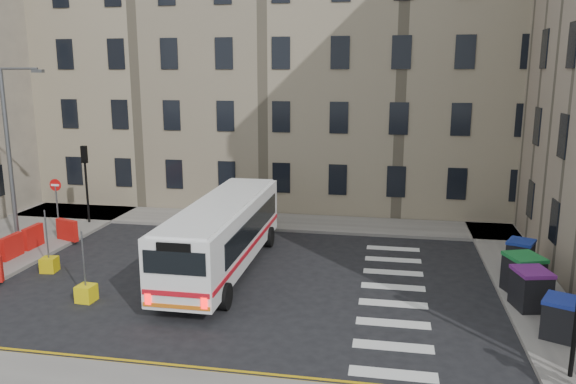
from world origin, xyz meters
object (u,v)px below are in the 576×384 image
(bollard_yellow, at_px, (49,265))
(bollard_chevron, at_px, (86,293))
(streetlamp, at_px, (9,156))
(wheelie_bin_d, at_px, (521,272))
(bus, at_px, (223,232))
(wheelie_bin_c, at_px, (523,274))
(wheelie_bin_e, at_px, (520,255))
(wheelie_bin_b, at_px, (531,289))
(wheelie_bin_a, at_px, (560,317))

(bollard_yellow, distance_m, bollard_chevron, 3.98)
(streetlamp, relative_size, wheelie_bin_d, 6.28)
(bus, height_order, wheelie_bin_c, bus)
(bus, bearing_deg, wheelie_bin_e, 8.98)
(bus, relative_size, wheelie_bin_b, 7.27)
(streetlamp, bearing_deg, wheelie_bin_a, -13.16)
(bollard_yellow, bearing_deg, wheelie_bin_d, 4.07)
(streetlamp, xyz_separation_m, bus, (10.13, -1.01, -2.70))
(wheelie_bin_b, distance_m, bollard_yellow, 18.43)
(wheelie_bin_a, bearing_deg, wheelie_bin_e, 113.85)
(bus, distance_m, wheelie_bin_d, 11.55)
(wheelie_bin_b, bearing_deg, bollard_yellow, 164.97)
(streetlamp, bearing_deg, wheelie_bin_b, -8.04)
(wheelie_bin_c, bearing_deg, wheelie_bin_b, -111.62)
(streetlamp, distance_m, wheelie_bin_d, 21.97)
(bus, bearing_deg, bollard_chevron, -134.86)
(bus, bearing_deg, bollard_yellow, -168.66)
(wheelie_bin_b, bearing_deg, bus, 156.83)
(bollard_yellow, bearing_deg, wheelie_bin_b, -1.96)
(wheelie_bin_a, bearing_deg, wheelie_bin_d, 118.92)
(wheelie_bin_a, xyz_separation_m, bollard_chevron, (-15.71, 0.19, -0.47))
(streetlamp, distance_m, wheelie_bin_e, 22.34)
(bus, distance_m, bollard_chevron, 5.70)
(wheelie_bin_a, distance_m, wheelie_bin_d, 4.04)
(wheelie_bin_d, bearing_deg, bollard_chevron, -146.87)
(bus, bearing_deg, streetlamp, 174.26)
(wheelie_bin_c, bearing_deg, wheelie_bin_e, 60.36)
(wheelie_bin_d, height_order, wheelie_bin_e, wheelie_bin_e)
(bus, height_order, wheelie_bin_d, bus)
(streetlamp, xyz_separation_m, wheelie_bin_e, (22.04, 0.88, -3.57))
(wheelie_bin_e, relative_size, bollard_chevron, 2.35)
(wheelie_bin_d, bearing_deg, bus, -161.29)
(bus, relative_size, wheelie_bin_c, 6.58)
(wheelie_bin_b, bearing_deg, wheelie_bin_e, 70.00)
(bus, xyz_separation_m, bollard_yellow, (-6.98, -1.41, -1.34))
(bollard_chevron, bearing_deg, bus, 45.19)
(wheelie_bin_b, height_order, bollard_yellow, wheelie_bin_b)
(wheelie_bin_e, bearing_deg, bus, -146.72)
(bollard_chevron, bearing_deg, wheelie_bin_d, 13.98)
(wheelie_bin_c, distance_m, wheelie_bin_d, 0.61)
(bus, relative_size, bollard_chevron, 17.51)
(wheelie_bin_a, distance_m, wheelie_bin_c, 3.46)
(bus, distance_m, wheelie_bin_a, 12.54)
(wheelie_bin_d, bearing_deg, streetlamp, -163.75)
(wheelie_bin_b, xyz_separation_m, wheelie_bin_c, (0.04, 1.36, 0.03))
(bus, xyz_separation_m, bollard_chevron, (-3.90, -3.93, -1.34))
(wheelie_bin_c, distance_m, wheelie_bin_e, 2.61)
(wheelie_bin_a, relative_size, bollard_yellow, 2.35)
(bollard_yellow, bearing_deg, wheelie_bin_e, 9.91)
(wheelie_bin_e, bearing_deg, bollard_chevron, -135.54)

